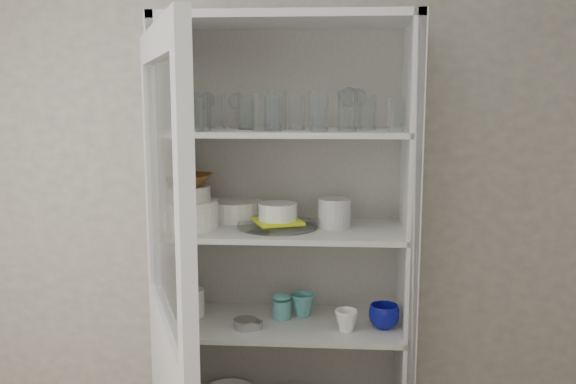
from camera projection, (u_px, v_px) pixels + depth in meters
The scene contains 34 objects.
wall_back at pixel (247, 207), 2.72m from camera, with size 3.60×0.02×2.60m, color #9C9B94.
pantry_cabinet at pixel (289, 297), 2.61m from camera, with size 1.00×0.45×2.10m.
tumbler_0 at pixel (201, 112), 2.30m from camera, with size 0.07×0.07×0.15m, color silver.
tumbler_1 at pixel (195, 114), 2.33m from camera, with size 0.06×0.06×0.12m, color silver.
tumbler_2 at pixel (261, 112), 2.32m from camera, with size 0.07×0.07×0.14m, color silver.
tumbler_3 at pixel (273, 113), 2.30m from camera, with size 0.07×0.07×0.13m, color silver.
tumbler_4 at pixel (319, 113), 2.28m from camera, with size 0.07×0.07×0.14m, color silver.
tumbler_5 at pixel (347, 111), 2.29m from camera, with size 0.08×0.08×0.15m, color silver.
tumbler_6 at pixel (396, 115), 2.24m from camera, with size 0.06×0.06×0.12m, color silver.
tumbler_7 at pixel (216, 111), 2.45m from camera, with size 0.07×0.07×0.14m, color silver.
tumbler_8 at pixel (247, 114), 2.41m from camera, with size 0.06×0.06×0.12m, color silver.
tumbler_9 at pixel (247, 110), 2.45m from camera, with size 0.08×0.08×0.15m, color silver.
tumbler_10 at pixel (297, 112), 2.40m from camera, with size 0.07×0.07×0.14m, color silver.
tumbler_11 at pixel (318, 111), 2.40m from camera, with size 0.08×0.08×0.15m, color silver.
goblet_0 at pixel (207, 109), 2.51m from camera, with size 0.07×0.07×0.16m, color silver, non-canonical shape.
goblet_1 at pixel (237, 109), 2.51m from camera, with size 0.07×0.07×0.16m, color silver, non-canonical shape.
goblet_2 at pixel (357, 106), 2.50m from camera, with size 0.08×0.08×0.18m, color silver, non-canonical shape.
goblet_3 at pixel (349, 106), 2.48m from camera, with size 0.08×0.08×0.18m, color silver, non-canonical shape.
plate_stack_front at pixel (187, 214), 2.48m from camera, with size 0.25×0.25×0.11m, color white.
plate_stack_back at pixel (235, 210), 2.64m from camera, with size 0.23×0.23×0.08m, color white.
cream_bowl at pixel (187, 193), 2.47m from camera, with size 0.19×0.19×0.06m, color silver.
terracotta_bowl at pixel (186, 180), 2.46m from camera, with size 0.20×0.20×0.05m, color brown.
glass_platter at pixel (278, 225), 2.49m from camera, with size 0.33×0.33×0.02m, color silver.
yellow_trivet at pixel (278, 221), 2.49m from camera, with size 0.18×0.18×0.01m, color #FBFF27.
white_ramekin at pixel (278, 211), 2.48m from camera, with size 0.16×0.16×0.07m, color white.
grey_bowl_stack at pixel (335, 213), 2.48m from camera, with size 0.13×0.13×0.12m, color #BEBEBE.
mug_blue at pixel (384, 316), 2.47m from camera, with size 0.12×0.12×0.10m, color navy.
mug_teal at pixel (302, 305), 2.60m from camera, with size 0.10×0.10×0.10m, color teal.
mug_white at pixel (346, 320), 2.44m from camera, with size 0.09×0.09×0.09m, color white.
teal_jar at pixel (282, 307), 2.57m from camera, with size 0.08×0.08×0.10m.
measuring_cups at pixel (245, 324), 2.47m from camera, with size 0.10×0.10×0.04m, color #ABABAB.
white_canister at pixel (193, 302), 2.61m from camera, with size 0.10×0.10×0.12m, color white.
tumbler_12 at pixel (368, 113), 2.37m from camera, with size 0.07×0.07×0.14m, color silver.
tumbler_13 at pixel (277, 110), 2.39m from camera, with size 0.08×0.08×0.16m, color silver.
Camera 1 is at (0.37, -1.16, 1.79)m, focal length 38.00 mm.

